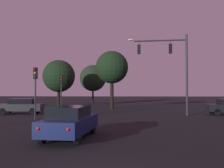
# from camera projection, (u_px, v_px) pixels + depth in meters

# --- Properties ---
(ground_plane) EXTENTS (168.00, 168.00, 0.00)m
(ground_plane) POSITION_uv_depth(u_px,v_px,m) (121.00, 110.00, 30.50)
(ground_plane) COLOR black
(ground_plane) RESTS_ON ground
(traffic_signal_mast_arm) EXTENTS (5.55, 0.67, 7.54)m
(traffic_signal_mast_arm) POSITION_uv_depth(u_px,v_px,m) (171.00, 60.00, 23.83)
(traffic_signal_mast_arm) COLOR #232326
(traffic_signal_mast_arm) RESTS_ON ground
(traffic_light_corner_left) EXTENTS (0.34, 0.38, 3.98)m
(traffic_light_corner_left) POSITION_uv_depth(u_px,v_px,m) (61.00, 86.00, 27.29)
(traffic_light_corner_left) COLOR #232326
(traffic_light_corner_left) RESTS_ON ground
(traffic_light_corner_right) EXTENTS (0.32, 0.36, 4.12)m
(traffic_light_corner_right) POSITION_uv_depth(u_px,v_px,m) (35.00, 83.00, 20.08)
(traffic_light_corner_right) COLOR #232326
(traffic_light_corner_right) RESTS_ON ground
(car_nearside_lane) EXTENTS (2.10, 4.70, 1.52)m
(car_nearside_lane) POSITION_uv_depth(u_px,v_px,m) (70.00, 121.00, 12.15)
(car_nearside_lane) COLOR #0F1947
(car_nearside_lane) RESTS_ON ground
(car_crossing_left) EXTENTS (4.49, 2.16, 1.52)m
(car_crossing_left) POSITION_uv_depth(u_px,v_px,m) (21.00, 106.00, 25.22)
(car_crossing_left) COLOR #232328
(car_crossing_left) RESTS_ON ground
(tree_behind_sign) EXTENTS (4.15, 4.15, 7.37)m
(tree_behind_sign) POSITION_uv_depth(u_px,v_px,m) (112.00, 68.00, 32.43)
(tree_behind_sign) COLOR black
(tree_behind_sign) RESTS_ON ground
(tree_left_far) EXTENTS (4.83, 4.83, 7.08)m
(tree_left_far) POSITION_uv_depth(u_px,v_px,m) (93.00, 78.00, 46.84)
(tree_left_far) COLOR black
(tree_left_far) RESTS_ON ground
(tree_center_horizon) EXTENTS (4.83, 4.83, 6.95)m
(tree_center_horizon) POSITION_uv_depth(u_px,v_px,m) (59.00, 76.00, 38.21)
(tree_center_horizon) COLOR black
(tree_center_horizon) RESTS_ON ground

